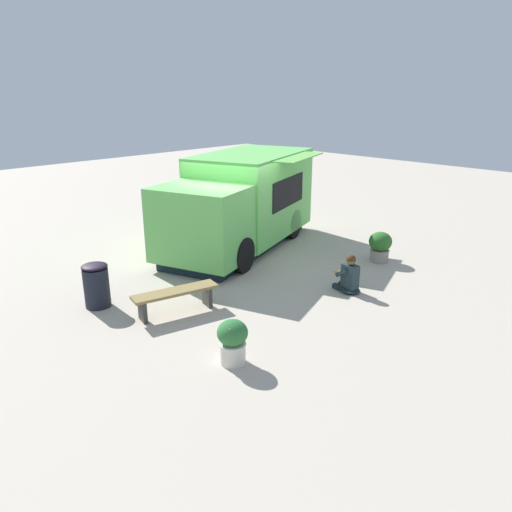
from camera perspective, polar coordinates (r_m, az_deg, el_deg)
ground_plane at (r=13.26m, az=-2.51°, el=-0.11°), size 40.00×40.00×0.00m
food_truck at (r=13.88m, az=-1.80°, el=6.07°), size 5.97×3.89×2.57m
person_customer at (r=11.11m, az=10.72°, el=-2.39°), size 0.51×0.76×0.87m
planter_flowering_near at (r=8.15m, az=-2.73°, el=-9.73°), size 0.51×0.51×0.77m
planter_flowering_far at (r=13.19m, az=14.19°, el=1.17°), size 0.59×0.59×0.80m
plaza_bench at (r=10.00m, az=-9.31°, el=-4.57°), size 1.78×0.81×0.50m
trash_bin at (r=10.66m, az=-18.02°, el=-3.20°), size 0.53×0.53×0.94m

